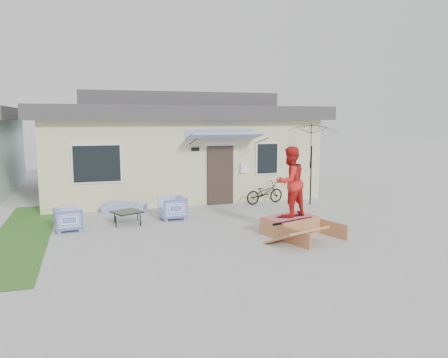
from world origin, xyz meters
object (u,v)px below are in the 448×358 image
object	(u,v)px
bicycle	(265,190)
skate_ramp	(290,225)
skater	(290,181)
loveseat	(125,204)
coffee_table	(127,218)
skateboard	(289,216)
armchair_left	(68,218)
patio_umbrella	(311,156)
armchair_right	(172,207)

from	to	relation	value
bicycle	skate_ramp	distance (m)	4.16
skater	skate_ramp	bearing A→B (deg)	88.49
loveseat	skater	world-z (taller)	skater
coffee_table	skateboard	distance (m)	4.70
armchair_left	skater	xyz separation A→B (m)	(5.65, -2.06, 1.07)
patio_umbrella	skater	distance (m)	4.17
loveseat	skate_ramp	size ratio (longest dim) A/B	0.77
armchair_right	bicycle	size ratio (longest dim) A/B	0.50
coffee_table	bicycle	xyz separation A→B (m)	(5.02, 1.63, 0.30)
skate_ramp	skater	size ratio (longest dim) A/B	0.97
armchair_right	skateboard	size ratio (longest dim) A/B	1.02
skateboard	skate_ramp	bearing A→B (deg)	-78.96
patio_umbrella	loveseat	bearing A→B (deg)	174.59
armchair_left	armchair_right	xyz separation A→B (m)	(2.97, 0.52, 0.03)
skate_ramp	bicycle	bearing A→B (deg)	58.40
bicycle	skateboard	world-z (taller)	bicycle
loveseat	skate_ramp	xyz separation A→B (m)	(4.00, -4.00, -0.05)
loveseat	coffee_table	world-z (taller)	loveseat
skater	armchair_right	bearing A→B (deg)	-63.78
skateboard	coffee_table	bearing A→B (deg)	142.47
coffee_table	skate_ramp	distance (m)	4.72
coffee_table	bicycle	world-z (taller)	bicycle
armchair_left	skater	distance (m)	6.10
skateboard	skater	bearing A→B (deg)	165.63
bicycle	coffee_table	bearing A→B (deg)	96.73
patio_umbrella	skate_ramp	size ratio (longest dim) A/B	1.22
patio_umbrella	coffee_table	bearing A→B (deg)	-171.46
armchair_right	patio_umbrella	size ratio (longest dim) A/B	0.35
loveseat	armchair_right	size ratio (longest dim) A/B	1.81
bicycle	skateboard	distance (m)	4.11
armchair_right	skater	xyz separation A→B (m)	(2.67, -2.58, 1.04)
armchair_right	coffee_table	xyz separation A→B (m)	(-1.38, -0.22, -0.20)
bicycle	armchair_left	bearing A→B (deg)	95.05
coffee_table	skater	bearing A→B (deg)	-30.29
patio_umbrella	armchair_right	bearing A→B (deg)	-171.56
armchair_right	bicycle	xyz separation A→B (m)	(3.64, 1.42, 0.10)
patio_umbrella	skateboard	world-z (taller)	patio_umbrella
armchair_left	skateboard	size ratio (longest dim) A/B	0.95
patio_umbrella	skate_ramp	bearing A→B (deg)	-125.90
armchair_right	patio_umbrella	bearing A→B (deg)	93.88
skate_ramp	skater	xyz separation A→B (m)	(-0.01, 0.04, 1.20)
bicycle	skate_ramp	size ratio (longest dim) A/B	0.84
skate_ramp	skateboard	bearing A→B (deg)	90.00
skater	loveseat	bearing A→B (deg)	-64.54
armchair_right	bicycle	world-z (taller)	bicycle
loveseat	skate_ramp	bearing A→B (deg)	158.31
loveseat	skater	size ratio (longest dim) A/B	0.75
bicycle	skate_ramp	world-z (taller)	bicycle
armchair_right	skate_ramp	size ratio (longest dim) A/B	0.43
skate_ramp	loveseat	bearing A→B (deg)	116.76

